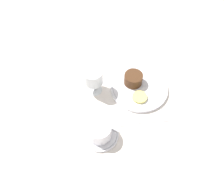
# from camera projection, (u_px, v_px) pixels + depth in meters

# --- Properties ---
(ground_plane) EXTENTS (3.00, 3.00, 0.00)m
(ground_plane) POSITION_uv_depth(u_px,v_px,m) (128.00, 88.00, 0.92)
(ground_plane) COLOR white
(dinner_plate) EXTENTS (0.24, 0.24, 0.01)m
(dinner_plate) POSITION_uv_depth(u_px,v_px,m) (139.00, 88.00, 0.91)
(dinner_plate) COLOR white
(dinner_plate) RESTS_ON ground_plane
(saucer) EXTENTS (0.13, 0.13, 0.01)m
(saucer) POSITION_uv_depth(u_px,v_px,m) (101.00, 135.00, 0.79)
(saucer) COLOR white
(saucer) RESTS_ON ground_plane
(coffee_cup) EXTENTS (0.11, 0.09, 0.06)m
(coffee_cup) POSITION_uv_depth(u_px,v_px,m) (99.00, 131.00, 0.76)
(coffee_cup) COLOR white
(coffee_cup) RESTS_ON saucer
(spoon) EXTENTS (0.08, 0.10, 0.00)m
(spoon) POSITION_uv_depth(u_px,v_px,m) (101.00, 123.00, 0.81)
(spoon) COLOR silver
(spoon) RESTS_ON saucer
(wine_glass) EXTENTS (0.08, 0.08, 0.12)m
(wine_glass) POSITION_uv_depth(u_px,v_px,m) (93.00, 78.00, 0.84)
(wine_glass) COLOR silver
(wine_glass) RESTS_ON ground_plane
(fork) EXTENTS (0.02, 0.20, 0.01)m
(fork) POSITION_uv_depth(u_px,v_px,m) (139.00, 122.00, 0.82)
(fork) COLOR silver
(fork) RESTS_ON ground_plane
(dessert_cake) EXTENTS (0.08, 0.08, 0.05)m
(dessert_cake) POSITION_uv_depth(u_px,v_px,m) (133.00, 79.00, 0.90)
(dessert_cake) COLOR #4C2D19
(dessert_cake) RESTS_ON dinner_plate
(pineapple_slice) EXTENTS (0.06, 0.06, 0.01)m
(pineapple_slice) POSITION_uv_depth(u_px,v_px,m) (140.00, 97.00, 0.87)
(pineapple_slice) COLOR #EFE075
(pineapple_slice) RESTS_ON dinner_plate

